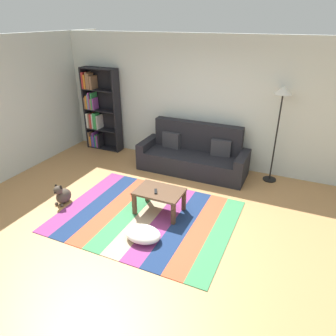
% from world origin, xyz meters
% --- Properties ---
extents(ground_plane, '(14.00, 14.00, 0.00)m').
position_xyz_m(ground_plane, '(0.00, 0.00, 0.00)').
color(ground_plane, '#B27F4C').
extents(back_wall, '(6.80, 0.10, 2.70)m').
position_xyz_m(back_wall, '(0.00, 2.55, 1.35)').
color(back_wall, silver).
rests_on(back_wall, ground_plane).
extents(left_wall, '(0.10, 5.50, 2.70)m').
position_xyz_m(left_wall, '(-3.40, 0.75, 1.35)').
color(left_wall, silver).
rests_on(left_wall, ground_plane).
extents(rug, '(2.80, 2.19, 0.01)m').
position_xyz_m(rug, '(-0.17, 0.07, 0.01)').
color(rug, '#843370').
rests_on(rug, ground_plane).
extents(couch, '(2.26, 0.80, 1.00)m').
position_xyz_m(couch, '(-0.07, 2.02, 0.34)').
color(couch, black).
rests_on(couch, ground_plane).
extents(bookshelf, '(0.90, 0.28, 1.95)m').
position_xyz_m(bookshelf, '(-2.63, 2.31, 0.94)').
color(bookshelf, black).
rests_on(bookshelf, ground_plane).
extents(coffee_table, '(0.78, 0.53, 0.40)m').
position_xyz_m(coffee_table, '(-0.03, 0.28, 0.34)').
color(coffee_table, '#513826').
rests_on(coffee_table, rug).
extents(pouf, '(0.54, 0.41, 0.19)m').
position_xyz_m(pouf, '(0.06, -0.48, 0.10)').
color(pouf, white).
rests_on(pouf, rug).
extents(dog, '(0.22, 0.35, 0.40)m').
position_xyz_m(dog, '(-1.70, -0.16, 0.16)').
color(dog, '#473D33').
rests_on(dog, ground_plane).
extents(standing_lamp, '(0.32, 0.32, 1.87)m').
position_xyz_m(standing_lamp, '(1.50, 2.23, 1.56)').
color(standing_lamp, black).
rests_on(standing_lamp, ground_plane).
extents(tv_remote, '(0.11, 0.15, 0.02)m').
position_xyz_m(tv_remote, '(-0.07, 0.22, 0.42)').
color(tv_remote, black).
rests_on(tv_remote, coffee_table).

